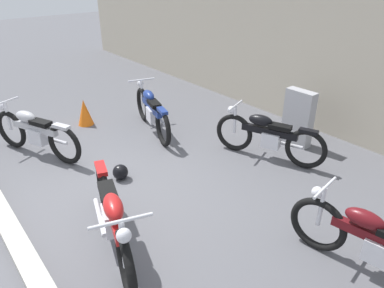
# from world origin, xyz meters

# --- Properties ---
(ground_plane) EXTENTS (40.00, 40.00, 0.00)m
(ground_plane) POSITION_xyz_m (0.00, 0.00, 0.00)
(ground_plane) COLOR #56565B
(building_wall) EXTENTS (18.00, 0.30, 2.62)m
(building_wall) POSITION_xyz_m (0.00, 4.55, 1.31)
(building_wall) COLOR #B2A893
(building_wall) RESTS_ON ground_plane
(curb_strip) EXTENTS (18.00, 0.24, 0.12)m
(curb_strip) POSITION_xyz_m (0.00, -1.33, 0.06)
(curb_strip) COLOR #B7B2A8
(curb_strip) RESTS_ON ground_plane
(stone_marker) EXTENTS (0.56, 0.21, 1.05)m
(stone_marker) POSITION_xyz_m (0.68, 3.56, 0.52)
(stone_marker) COLOR #9E9EA3
(stone_marker) RESTS_ON ground_plane
(helmet) EXTENTS (0.24, 0.24, 0.24)m
(helmet) POSITION_xyz_m (-0.29, 0.39, 0.12)
(helmet) COLOR black
(helmet) RESTS_ON ground_plane
(traffic_cone) EXTENTS (0.32, 0.32, 0.55)m
(traffic_cone) POSITION_xyz_m (-2.64, 0.86, 0.28)
(traffic_cone) COLOR orange
(traffic_cone) RESTS_ON ground_plane
(motorcycle_blue) EXTENTS (1.98, 0.77, 0.91)m
(motorcycle_blue) POSITION_xyz_m (-1.48, 1.78, 0.44)
(motorcycle_blue) COLOR black
(motorcycle_blue) RESTS_ON ground_plane
(motorcycle_red) EXTENTS (2.08, 0.88, 0.97)m
(motorcycle_red) POSITION_xyz_m (1.08, -0.43, 0.47)
(motorcycle_red) COLOR black
(motorcycle_red) RESTS_ON ground_plane
(motorcycle_maroon) EXTENTS (1.94, 0.59, 0.88)m
(motorcycle_maroon) POSITION_xyz_m (3.15, 1.55, 0.42)
(motorcycle_maroon) COLOR black
(motorcycle_maroon) RESTS_ON ground_plane
(motorcycle_silver) EXTENTS (1.88, 0.97, 0.90)m
(motorcycle_silver) POSITION_xyz_m (-1.92, -0.35, 0.44)
(motorcycle_silver) COLOR black
(motorcycle_silver) RESTS_ON ground_plane
(motorcycle_black) EXTENTS (1.86, 0.89, 0.88)m
(motorcycle_black) POSITION_xyz_m (0.71, 2.70, 0.42)
(motorcycle_black) COLOR black
(motorcycle_black) RESTS_ON ground_plane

